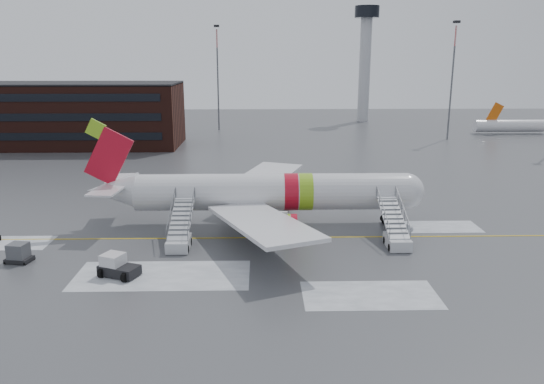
{
  "coord_description": "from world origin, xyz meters",
  "views": [
    {
      "loc": [
        1.95,
        -49.87,
        17.09
      ],
      "look_at": [
        3.09,
        1.34,
        4.0
      ],
      "focal_mm": 35.0,
      "sensor_mm": 36.0,
      "label": 1
    }
  ],
  "objects_px": {
    "airliner": "(262,193)",
    "uld_container": "(19,253)",
    "airstair_fwd": "(396,234)",
    "pushback_tug": "(117,266)",
    "airstair_aft": "(180,235)"
  },
  "relations": [
    {
      "from": "airliner",
      "to": "airstair_aft",
      "type": "relative_size",
      "value": 4.55
    },
    {
      "from": "airliner",
      "to": "pushback_tug",
      "type": "xyz_separation_m",
      "value": [
        -11.74,
        -13.29,
        -2.62
      ]
    },
    {
      "from": "pushback_tug",
      "to": "uld_container",
      "type": "height_order",
      "value": "pushback_tug"
    },
    {
      "from": "airliner",
      "to": "uld_container",
      "type": "distance_m",
      "value": 23.42
    },
    {
      "from": "airstair_fwd",
      "to": "airstair_aft",
      "type": "bearing_deg",
      "value": 180.0
    },
    {
      "from": "airliner",
      "to": "pushback_tug",
      "type": "bearing_deg",
      "value": -131.46
    },
    {
      "from": "airstair_fwd",
      "to": "pushback_tug",
      "type": "relative_size",
      "value": 2.17
    },
    {
      "from": "airliner",
      "to": "airstair_fwd",
      "type": "relative_size",
      "value": 4.55
    },
    {
      "from": "pushback_tug",
      "to": "uld_container",
      "type": "distance_m",
      "value": 9.73
    },
    {
      "from": "uld_container",
      "to": "pushback_tug",
      "type": "bearing_deg",
      "value": -18.95
    },
    {
      "from": "pushback_tug",
      "to": "airliner",
      "type": "bearing_deg",
      "value": 48.54
    },
    {
      "from": "airstair_fwd",
      "to": "airstair_aft",
      "type": "xyz_separation_m",
      "value": [
        -20.11,
        0.0,
        0.0
      ]
    },
    {
      "from": "airliner",
      "to": "uld_container",
      "type": "xyz_separation_m",
      "value": [
        -20.95,
        -10.13,
        -2.64
      ]
    },
    {
      "from": "airstair_fwd",
      "to": "pushback_tug",
      "type": "height_order",
      "value": "airstair_fwd"
    },
    {
      "from": "pushback_tug",
      "to": "airstair_aft",
      "type": "bearing_deg",
      "value": 59.1
    }
  ]
}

